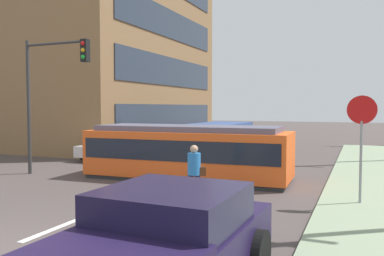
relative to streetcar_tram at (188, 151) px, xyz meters
name	(u,v)px	position (x,y,z in m)	size (l,w,h in m)	color
ground_plane	(196,173)	(-0.25, 1.38, -1.04)	(120.00, 120.00, 0.00)	#4F4442
sidewalk_curb_right	(383,211)	(6.55, -2.62, -0.97)	(3.20, 36.00, 0.14)	gray
lane_stripe_1	(61,226)	(-0.25, -6.62, -1.04)	(0.16, 2.40, 0.01)	silver
lane_stripe_2	(148,192)	(-0.25, -2.62, -1.04)	(0.16, 2.40, 0.01)	silver
lane_stripe_3	(230,159)	(-0.25, 6.00, -1.04)	(0.16, 2.40, 0.01)	silver
lane_stripe_4	(257,148)	(-0.25, 12.00, -1.04)	(0.16, 2.40, 0.01)	silver
corner_building	(78,16)	(-13.94, 11.10, 8.56)	(15.83, 16.21, 19.20)	olive
streetcar_tram	(188,151)	(0.00, 0.00, 0.00)	(7.71, 2.83, 2.02)	#F45B1F
city_bus	(219,137)	(-1.33, 7.49, -0.01)	(2.59, 5.05, 1.80)	#36508B
pedestrian_crossing	(194,171)	(1.79, -3.64, -0.10)	(0.51, 0.36, 1.67)	#272944
pickup_truck_parked	(154,251)	(3.49, -9.08, -0.24)	(2.37, 5.05, 1.55)	#1F1539
parked_sedan_mid	(114,147)	(-5.97, 3.96, -0.42)	(2.12, 4.22, 1.19)	silver
stop_sign	(362,126)	(6.00, -2.14, 1.15)	(0.76, 0.07, 2.88)	gray
traffic_light_mast	(51,80)	(-5.23, -1.43, 2.72)	(3.04, 0.33, 5.37)	#333333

